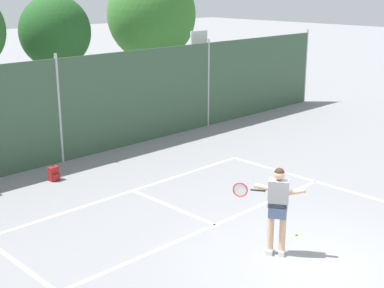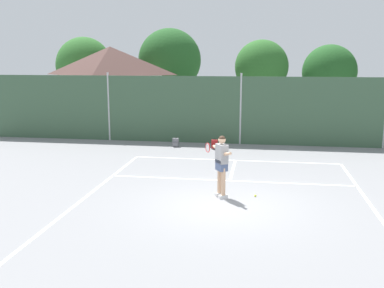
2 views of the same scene
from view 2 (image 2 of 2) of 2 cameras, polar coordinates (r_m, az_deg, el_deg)
name	(u,v)px [view 2 (image 2 of 2)]	position (r m, az deg, el deg)	size (l,w,h in m)	color
ground_plane	(223,204)	(12.62, 4.05, -7.78)	(120.00, 120.00, 0.00)	gray
court_markings	(225,197)	(13.23, 4.30, -6.86)	(8.30, 11.10, 0.01)	white
chainlink_fence	(241,111)	(21.07, 6.28, 4.31)	(26.09, 0.09, 3.36)	#38563D
clubhouse_building	(111,85)	(27.28, -10.39, 7.49)	(5.79, 4.35, 4.71)	silver
treeline_backdrop	(273,64)	(29.65, 10.41, 10.05)	(26.90, 4.49, 6.23)	brown
tennis_player	(221,161)	(12.96, 3.81, -2.15)	(0.90, 1.19, 1.85)	silver
tennis_ball	(255,196)	(13.39, 8.15, -6.60)	(0.07, 0.07, 0.07)	#CCE033
backpack_grey	(176,143)	(20.49, -2.14, 0.17)	(0.30, 0.27, 0.46)	slate
backpack_red	(215,144)	(20.07, 2.92, -0.06)	(0.30, 0.27, 0.46)	maroon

